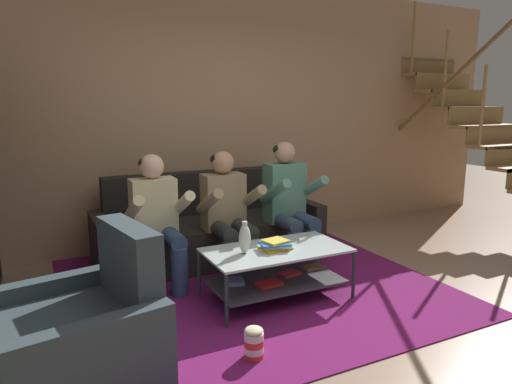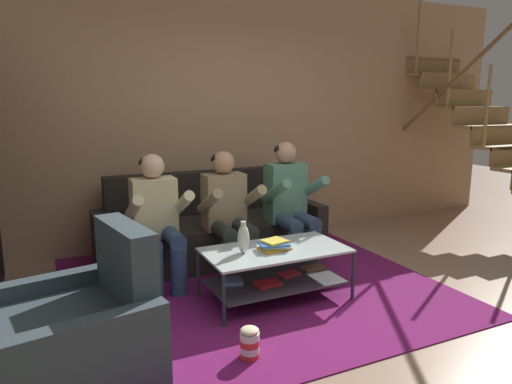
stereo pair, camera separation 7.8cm
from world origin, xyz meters
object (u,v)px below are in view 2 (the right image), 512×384
object	(u,v)px
book_stack	(275,245)
popcorn_tub	(250,343)
couch	(210,231)
coffee_table	(275,266)
person_seated_middle	(228,209)
person_seated_left	(157,216)
vase	(243,238)
armchair	(79,332)
person_seated_right	(291,200)

from	to	relation	value
book_stack	popcorn_tub	xyz separation A→B (m)	(-0.54, -0.72, -0.35)
couch	coffee_table	bearing A→B (deg)	-83.50
couch	book_stack	world-z (taller)	couch
person_seated_middle	coffee_table	world-z (taller)	person_seated_middle
person_seated_left	book_stack	size ratio (longest dim) A/B	4.28
vase	couch	bearing A→B (deg)	83.44
couch	book_stack	distance (m)	1.23
couch	armchair	world-z (taller)	armchair
book_stack	coffee_table	bearing A→B (deg)	48.72
person_seated_right	vase	size ratio (longest dim) A/B	4.73
coffee_table	armchair	bearing A→B (deg)	-162.68
person_seated_right	person_seated_middle	bearing A→B (deg)	-179.53
book_stack	popcorn_tub	world-z (taller)	book_stack
vase	popcorn_tub	bearing A→B (deg)	-110.96
coffee_table	book_stack	xyz separation A→B (m)	(-0.01, -0.02, 0.18)
person_seated_left	coffee_table	world-z (taller)	person_seated_left
person_seated_middle	book_stack	bearing A→B (deg)	-79.87
couch	vase	bearing A→B (deg)	-96.56
couch	person_seated_right	bearing A→B (deg)	-38.42
person_seated_left	coffee_table	distance (m)	1.09
person_seated_left	couch	bearing A→B (deg)	38.68
couch	person_seated_right	world-z (taller)	person_seated_right
book_stack	armchair	distance (m)	1.59
person_seated_right	coffee_table	distance (m)	0.93
popcorn_tub	person_seated_middle	bearing A→B (deg)	73.25
vase	book_stack	world-z (taller)	vase
person_seated_middle	person_seated_right	xyz separation A→B (m)	(0.65, 0.01, 0.03)
person_seated_right	vase	world-z (taller)	person_seated_right
couch	person_seated_middle	world-z (taller)	person_seated_middle
person_seated_left	coffee_table	size ratio (longest dim) A/B	1.00
couch	person_seated_left	world-z (taller)	person_seated_left
book_stack	person_seated_left	bearing A→B (deg)	138.54
person_seated_left	person_seated_right	distance (m)	1.30
person_seated_middle	popcorn_tub	bearing A→B (deg)	-106.75
person_seated_right	person_seated_left	bearing A→B (deg)	-179.78
vase	armchair	world-z (taller)	armchair
book_stack	popcorn_tub	distance (m)	0.97
armchair	popcorn_tub	xyz separation A→B (m)	(0.96, -0.26, -0.17)
couch	popcorn_tub	world-z (taller)	couch
couch	person_seated_middle	xyz separation A→B (m)	(0.00, -0.52, 0.34)
book_stack	person_seated_middle	bearing A→B (deg)	100.13
person_seated_right	popcorn_tub	bearing A→B (deg)	-127.38
couch	vase	size ratio (longest dim) A/B	8.82
couch	vase	distance (m)	1.21
couch	coffee_table	distance (m)	1.20
person_seated_middle	person_seated_right	bearing A→B (deg)	0.47
person_seated_left	person_seated_middle	xyz separation A→B (m)	(0.65, -0.00, -0.00)
coffee_table	armchair	size ratio (longest dim) A/B	1.14
coffee_table	armchair	xyz separation A→B (m)	(-1.52, -0.47, -0.00)
couch	person_seated_right	distance (m)	0.91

